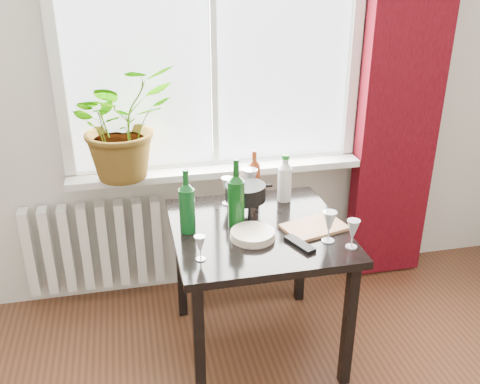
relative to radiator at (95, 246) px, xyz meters
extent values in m
cube|color=white|center=(0.75, 0.04, 1.22)|extent=(1.72, 0.08, 1.62)
cube|color=silver|center=(0.75, -0.03, 0.44)|extent=(1.72, 0.20, 0.04)
cube|color=#3D050C|center=(1.87, -0.06, 0.92)|extent=(0.50, 0.12, 2.56)
cube|color=white|center=(0.00, 0.00, 0.00)|extent=(0.80, 0.10, 0.55)
cube|color=black|center=(0.85, -0.63, 0.34)|extent=(0.85, 0.85, 0.04)
cube|color=black|center=(0.48, -1.00, -0.03)|extent=(0.05, 0.05, 0.70)
cube|color=black|center=(0.48, -0.27, -0.03)|extent=(0.05, 0.05, 0.70)
cube|color=black|center=(1.21, -1.00, -0.03)|extent=(0.05, 0.05, 0.70)
cube|color=black|center=(1.21, -0.27, -0.03)|extent=(0.05, 0.05, 0.70)
imported|color=#1B661C|center=(0.23, -0.07, 0.78)|extent=(0.73, 0.69, 0.63)
cylinder|color=beige|center=(0.80, -0.73, 0.38)|extent=(0.25, 0.25, 0.04)
cube|color=black|center=(1.00, -0.85, 0.37)|extent=(0.11, 0.18, 0.02)
cube|color=#B0774F|center=(1.12, -0.70, 0.37)|extent=(0.34, 0.27, 0.02)
camera|label=1|loc=(0.26, -2.91, 1.63)|focal=40.00mm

